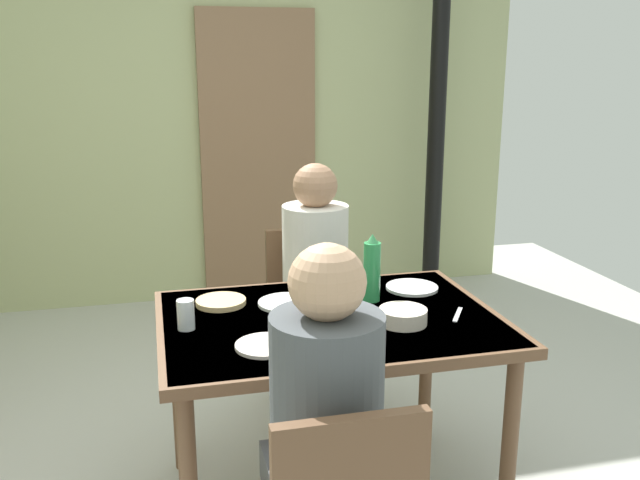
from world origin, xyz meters
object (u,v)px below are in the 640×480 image
at_px(person_near_diner, 325,402).
at_px(person_far_diner, 316,260).
at_px(water_bottle_green_near, 372,270).
at_px(chair_far_diner, 309,308).
at_px(serving_bowl_center, 403,316).
at_px(dining_table, 330,338).

xyz_separation_m(person_near_diner, person_far_diner, (0.29, 1.31, 0.00)).
distance_m(person_near_diner, water_bottle_green_near, 0.88).
bearing_deg(person_near_diner, chair_far_diner, 78.63).
bearing_deg(chair_far_diner, water_bottle_green_near, 98.09).
bearing_deg(serving_bowl_center, person_far_diner, 99.22).
distance_m(person_far_diner, water_bottle_green_near, 0.54).
relative_size(water_bottle_green_near, serving_bowl_center, 1.56).
bearing_deg(person_far_diner, chair_far_diner, -90.00).
relative_size(dining_table, person_far_diner, 1.59).
distance_m(person_far_diner, serving_bowl_center, 0.79).
distance_m(person_near_diner, serving_bowl_center, 0.68).
bearing_deg(water_bottle_green_near, person_far_diner, 100.17).
bearing_deg(person_near_diner, person_far_diner, 77.49).
distance_m(dining_table, person_far_diner, 0.67).
bearing_deg(person_near_diner, dining_table, 74.29).
bearing_deg(chair_far_diner, serving_bowl_center, 97.87).
relative_size(dining_table, chair_far_diner, 1.41).
xyz_separation_m(person_near_diner, water_bottle_green_near, (0.38, 0.79, 0.10)).
height_order(dining_table, person_near_diner, person_near_diner).
height_order(person_near_diner, serving_bowl_center, person_near_diner).
bearing_deg(serving_bowl_center, person_near_diner, -128.08).
distance_m(dining_table, serving_bowl_center, 0.29).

